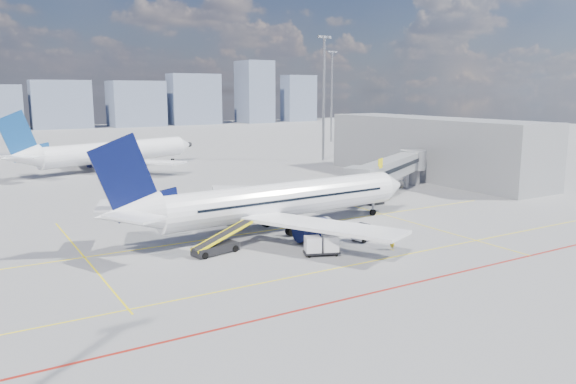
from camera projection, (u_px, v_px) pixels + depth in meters
name	position (u px, v px, depth m)	size (l,w,h in m)	color
ground	(323.00, 246.00, 52.72)	(420.00, 420.00, 0.00)	gray
apron_markings	(344.00, 258.00, 49.13)	(90.00, 35.12, 0.01)	#FFE80D
jet_bridge	(393.00, 168.00, 78.27)	(23.55, 15.78, 6.30)	gray
terminal_block	(431.00, 148.00, 94.07)	(10.00, 42.00, 10.00)	gray
floodlight_mast_ne	(324.00, 95.00, 115.97)	(3.20, 0.61, 25.45)	gray
floodlight_mast_far	(332.00, 94.00, 159.19)	(3.20, 0.61, 25.45)	gray
distant_skyline	(0.00, 97.00, 204.45)	(257.18, 15.32, 31.39)	slate
main_aircraft	(272.00, 202.00, 57.50)	(36.95, 32.17, 10.86)	white
second_aircraft	(108.00, 153.00, 103.04)	(38.34, 32.59, 11.58)	white
baggage_tug	(364.00, 232.00, 54.67)	(2.66, 1.87, 1.71)	white
cargo_dolly	(321.00, 245.00, 49.75)	(3.44, 2.46, 1.73)	black
belt_loader	(217.00, 246.00, 50.34)	(6.33, 2.63, 2.54)	black
ramp_worker	(392.00, 242.00, 51.45)	(0.57, 0.37, 1.56)	yellow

